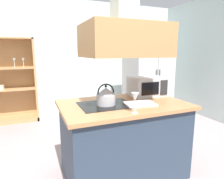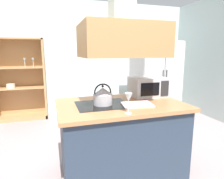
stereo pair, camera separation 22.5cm
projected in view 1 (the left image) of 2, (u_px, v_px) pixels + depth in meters
wall_back at (64, 58)px, 4.69m from camera, size 6.00×0.12×2.70m
kitchen_island at (123, 138)px, 2.39m from camera, size 1.47×0.95×0.90m
range_hood at (124, 30)px, 2.15m from camera, size 0.90×0.70×1.26m
refrigerator at (147, 81)px, 4.33m from camera, size 0.90×0.77×1.72m
dish_cabinet at (10, 86)px, 4.15m from camera, size 1.06×0.40×1.78m
kettle at (106, 96)px, 2.21m from camera, size 0.22×0.22×0.24m
cutting_board at (140, 104)px, 2.24m from camera, size 0.37×0.28×0.02m
microwave at (147, 86)px, 2.68m from camera, size 0.46×0.35×0.26m
wine_glass_on_counter at (135, 98)px, 1.90m from camera, size 0.08×0.08×0.21m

